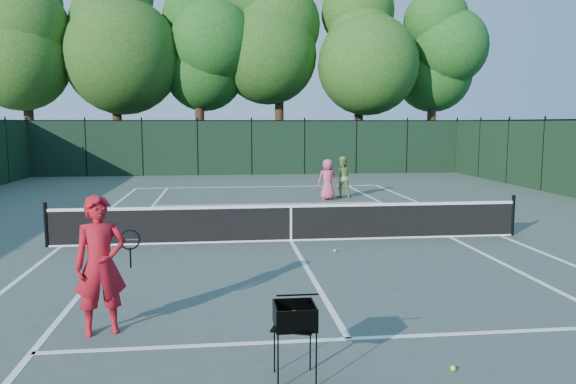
{
  "coord_description": "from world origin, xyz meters",
  "views": [
    {
      "loc": [
        -1.67,
        -13.56,
        2.92
      ],
      "look_at": [
        0.05,
        1.0,
        1.1
      ],
      "focal_mm": 35.0,
      "sensor_mm": 36.0,
      "label": 1
    }
  ],
  "objects": [
    {
      "name": "tree_1",
      "position": [
        -8.0,
        22.0,
        8.69
      ],
      "size": [
        6.8,
        6.8,
        13.98
      ],
      "color": "black",
      "rests_on": "ground"
    },
    {
      "name": "player_pink",
      "position": [
        2.3,
        7.27,
        0.78
      ],
      "size": [
        0.83,
        0.61,
        1.55
      ],
      "rotation": [
        0.0,
        0.0,
        3.3
      ],
      "color": "#CB476B",
      "rests_on": "ground"
    },
    {
      "name": "ball_hopper",
      "position": [
        -0.88,
        -7.51,
        0.74
      ],
      "size": [
        0.59,
        0.59,
        0.89
      ],
      "rotation": [
        0.0,
        0.0,
        -0.34
      ],
      "color": "black",
      "rests_on": "ground"
    },
    {
      "name": "baseline_far",
      "position": [
        0.0,
        11.88,
        0.0
      ],
      "size": [
        10.97,
        0.1,
        0.01
      ],
      "primitive_type": "cube",
      "color": "white",
      "rests_on": "ground"
    },
    {
      "name": "tennis_net",
      "position": [
        0.0,
        0.0,
        0.48
      ],
      "size": [
        11.69,
        0.09,
        1.06
      ],
      "color": "black",
      "rests_on": "ground"
    },
    {
      "name": "coach",
      "position": [
        -3.35,
        -5.77,
        0.97
      ],
      "size": [
        0.89,
        0.84,
        1.94
      ],
      "rotation": [
        0.0,
        0.0,
        0.29
      ],
      "color": "#AA131F",
      "rests_on": "ground"
    },
    {
      "name": "fence_far",
      "position": [
        0.0,
        18.0,
        1.5
      ],
      "size": [
        24.0,
        0.05,
        3.0
      ],
      "primitive_type": "cube",
      "color": "black",
      "rests_on": "ground"
    },
    {
      "name": "tree_4",
      "position": [
        7.0,
        21.6,
        8.14
      ],
      "size": [
        6.2,
        6.2,
        12.97
      ],
      "color": "black",
      "rests_on": "ground"
    },
    {
      "name": "sideline_singles_left",
      "position": [
        -4.12,
        0.0,
        0.0
      ],
      "size": [
        0.1,
        23.77,
        0.01
      ],
      "primitive_type": "cube",
      "color": "white",
      "rests_on": "ground"
    },
    {
      "name": "sideline_doubles_right",
      "position": [
        5.49,
        0.0,
        0.0
      ],
      "size": [
        0.1,
        23.77,
        0.01
      ],
      "primitive_type": "cube",
      "color": "white",
      "rests_on": "ground"
    },
    {
      "name": "sideline_doubles_left",
      "position": [
        -5.49,
        0.0,
        0.0
      ],
      "size": [
        0.1,
        23.77,
        0.01
      ],
      "primitive_type": "cube",
      "color": "white",
      "rests_on": "ground"
    },
    {
      "name": "player_green",
      "position": [
        2.99,
        7.89,
        0.8
      ],
      "size": [
        0.85,
        0.69,
        1.61
      ],
      "rotation": [
        0.0,
        0.0,
        3.03
      ],
      "color": "#8FAD56",
      "rests_on": "ground"
    },
    {
      "name": "service_line_far",
      "position": [
        0.0,
        6.4,
        0.0
      ],
      "size": [
        8.23,
        0.1,
        0.01
      ],
      "primitive_type": "cube",
      "color": "white",
      "rests_on": "ground"
    },
    {
      "name": "tree_0",
      "position": [
        -13.0,
        21.5,
        8.16
      ],
      "size": [
        6.4,
        6.4,
        13.14
      ],
      "color": "black",
      "rests_on": "ground"
    },
    {
      "name": "tree_5",
      "position": [
        12.0,
        22.1,
        7.71
      ],
      "size": [
        5.8,
        5.8,
        12.23
      ],
      "color": "black",
      "rests_on": "ground"
    },
    {
      "name": "service_line_near",
      "position": [
        0.0,
        -6.4,
        0.0
      ],
      "size": [
        8.23,
        0.1,
        0.01
      ],
      "primitive_type": "cube",
      "color": "white",
      "rests_on": "ground"
    },
    {
      "name": "center_service_line",
      "position": [
        0.0,
        0.0,
        0.0
      ],
      "size": [
        0.1,
        12.8,
        0.01
      ],
      "primitive_type": "cube",
      "color": "white",
      "rests_on": "ground"
    },
    {
      "name": "ground",
      "position": [
        0.0,
        0.0,
        0.0
      ],
      "size": [
        90.0,
        90.0,
        0.0
      ],
      "primitive_type": "plane",
      "color": "#404E45",
      "rests_on": "ground"
    },
    {
      "name": "tree_3",
      "position": [
        2.0,
        22.3,
        9.01
      ],
      "size": [
        7.0,
        7.0,
        14.45
      ],
      "color": "black",
      "rests_on": "ground"
    },
    {
      "name": "sideline_singles_right",
      "position": [
        4.12,
        0.0,
        0.0
      ],
      "size": [
        0.1,
        23.77,
        0.01
      ],
      "primitive_type": "cube",
      "color": "white",
      "rests_on": "ground"
    },
    {
      "name": "loose_ball_near_cart",
      "position": [
        1.01,
        -7.51,
        0.03
      ],
      "size": [
        0.07,
        0.07,
        0.07
      ],
      "primitive_type": "sphere",
      "color": "#CBDA2C",
      "rests_on": "ground"
    },
    {
      "name": "tree_2",
      "position": [
        -3.0,
        21.8,
        7.73
      ],
      "size": [
        6.0,
        6.0,
        12.4
      ],
      "color": "black",
      "rests_on": "ground"
    },
    {
      "name": "loose_ball_midcourt",
      "position": [
        0.84,
        -1.31,
        0.03
      ],
      "size": [
        0.07,
        0.07,
        0.07
      ],
      "primitive_type": "sphere",
      "color": "#BCD82C",
      "rests_on": "ground"
    }
  ]
}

